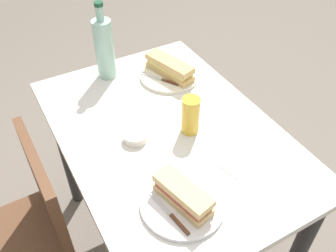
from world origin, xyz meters
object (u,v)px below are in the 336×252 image
at_px(knife_near, 171,215).
at_px(knife_far, 162,80).
at_px(beer_glass, 191,115).
at_px(baguette_sandwich_near, 183,195).
at_px(plate_far, 169,76).
at_px(plate_near, 183,203).
at_px(baguette_sandwich_far, 170,67).
at_px(olive_bowl, 135,136).
at_px(dining_table, 168,155).
at_px(chair_far, 29,235).
at_px(water_bottle, 104,48).

relative_size(knife_near, knife_far, 1.13).
relative_size(knife_far, beer_glass, 1.11).
relative_size(knife_near, beer_glass, 1.26).
height_order(baguette_sandwich_near, plate_far, baguette_sandwich_near).
height_order(plate_near, baguette_sandwich_far, baguette_sandwich_far).
height_order(plate_far, olive_bowl, olive_bowl).
bearing_deg(dining_table, olive_bowl, 83.75).
distance_m(plate_near, olive_bowl, 0.32).
xyz_separation_m(dining_table, olive_bowl, (0.01, 0.12, 0.15)).
xyz_separation_m(baguette_sandwich_far, olive_bowl, (-0.28, 0.29, -0.03)).
relative_size(dining_table, olive_bowl, 12.40).
bearing_deg(baguette_sandwich_far, knife_far, 117.49).
xyz_separation_m(baguette_sandwich_near, baguette_sandwich_far, (0.59, -0.29, 0.00)).
xyz_separation_m(dining_table, chair_far, (0.00, 0.57, -0.12)).
xyz_separation_m(dining_table, plate_near, (-0.31, 0.12, 0.14)).
height_order(chair_far, plate_near, chair_far).
relative_size(baguette_sandwich_near, knife_far, 1.26).
xyz_separation_m(chair_far, knife_far, (0.26, -0.69, 0.27)).
height_order(dining_table, olive_bowl, olive_bowl).
bearing_deg(knife_far, water_bottle, 46.69).
distance_m(chair_far, baguette_sandwich_far, 0.85).
relative_size(dining_table, water_bottle, 3.24).
bearing_deg(water_bottle, dining_table, -172.38).
bearing_deg(water_bottle, knife_near, 171.26).
distance_m(knife_far, beer_glass, 0.31).
height_order(baguette_sandwich_far, water_bottle, water_bottle).
distance_m(chair_far, plate_near, 0.60).
height_order(knife_far, water_bottle, water_bottle).
relative_size(knife_near, water_bottle, 0.55).
bearing_deg(chair_far, plate_near, -124.68).
bearing_deg(olive_bowl, chair_far, 91.52).
height_order(knife_near, olive_bowl, olive_bowl).
xyz_separation_m(chair_far, baguette_sandwich_far, (0.29, -0.73, 0.30)).
height_order(plate_far, beer_glass, beer_glass).
xyz_separation_m(baguette_sandwich_far, knife_far, (-0.03, 0.05, -0.03)).
relative_size(knife_near, plate_far, 0.71).
xyz_separation_m(dining_table, knife_far, (0.26, -0.12, 0.15)).
bearing_deg(water_bottle, olive_bowl, 171.01).
height_order(plate_far, water_bottle, water_bottle).
relative_size(dining_table, knife_far, 6.69).
relative_size(plate_far, water_bottle, 0.77).
xyz_separation_m(baguette_sandwich_near, knife_near, (-0.02, 0.05, -0.03)).
distance_m(dining_table, baguette_sandwich_far, 0.38).
xyz_separation_m(baguette_sandwich_near, beer_glass, (0.27, -0.19, 0.02)).
distance_m(dining_table, olive_bowl, 0.19).
distance_m(dining_table, chair_far, 0.58).
bearing_deg(beer_glass, baguette_sandwich_near, 144.53).
bearing_deg(dining_table, baguette_sandwich_far, -30.30).
distance_m(knife_near, knife_far, 0.66).
xyz_separation_m(baguette_sandwich_near, plate_far, (0.59, -0.29, -0.04)).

